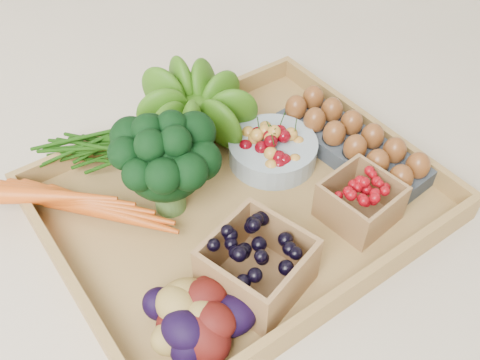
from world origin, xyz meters
TOP-DOWN VIEW (x-y plane):
  - ground at (0.00, 0.00)m, footprint 4.00×4.00m
  - tray at (0.00, 0.00)m, footprint 0.55×0.45m
  - carrots at (-0.20, 0.11)m, footprint 0.23×0.17m
  - lettuce at (0.03, 0.16)m, footprint 0.13×0.13m
  - broccoli at (-0.09, 0.05)m, footprint 0.15×0.15m
  - cherry_bowl at (0.10, 0.04)m, footprint 0.14×0.14m
  - egg_carton at (0.21, -0.02)m, footprint 0.11×0.27m
  - potatoes at (-0.17, -0.14)m, footprint 0.15×0.15m
  - punnet_blackberry at (-0.07, -0.13)m, footprint 0.14×0.14m
  - punnet_raspberry at (0.12, -0.13)m, footprint 0.11×0.11m

SIDE VIEW (x-z plane):
  - ground at x=0.00m, z-range 0.00..0.00m
  - tray at x=0.00m, z-range 0.00..0.01m
  - egg_carton at x=0.21m, z-range 0.01..0.05m
  - cherry_bowl at x=0.10m, z-range 0.01..0.05m
  - carrots at x=-0.20m, z-range 0.01..0.07m
  - punnet_raspberry at x=0.12m, z-range 0.01..0.08m
  - punnet_blackberry at x=-0.07m, z-range 0.01..0.10m
  - potatoes at x=-0.17m, z-range 0.01..0.10m
  - broccoli at x=-0.09m, z-range 0.01..0.13m
  - lettuce at x=0.03m, z-range 0.02..0.14m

